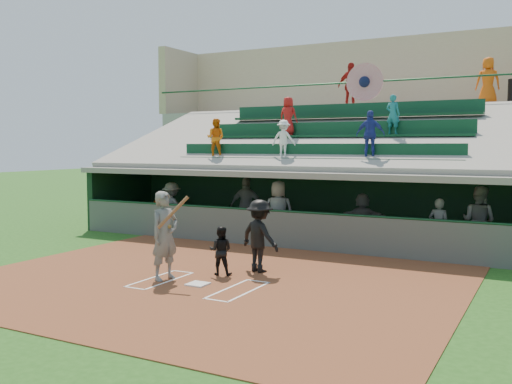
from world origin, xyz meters
The scene contains 21 objects.
ground centered at (0.00, 0.00, 0.00)m, with size 100.00×100.00×0.00m, color #1F5016.
dirt_slab centered at (0.00, 0.50, 0.01)m, with size 11.00×9.00×0.02m, color brown.
home_plate centered at (0.00, 0.00, 0.04)m, with size 0.43×0.43×0.03m, color white.
batters_box_chalk centered at (0.00, 0.00, 0.02)m, with size 2.65×1.85×0.01m.
dugout_floor centered at (0.00, 6.75, 0.02)m, with size 16.00×3.50×0.04m, color gray.
concourse_slab centered at (0.00, 13.50, 2.30)m, with size 20.00×3.00×4.60m, color gray.
grandstand centered at (0.00, 10.51, 2.26)m, with size 20.40×10.40×7.80m.
batter_at_plate centered at (-0.93, 0.07, 1.04)m, with size 0.94×0.83×2.02m.
catcher centered at (-0.06, 1.07, 0.60)m, with size 0.56×0.44×1.15m, color black.
home_umpire centered at (0.59, 1.80, 0.90)m, with size 1.13×0.65×1.75m, color black.
dugout_bench centered at (0.00, 7.93, 0.24)m, with size 13.26×0.40×0.40m, color brown.
white_table centered at (-6.06, 6.43, 0.37)m, with size 0.75×0.56×0.66m, color white.
water_cooler centered at (-5.98, 6.40, 0.88)m, with size 0.36×0.36×0.36m, color #CD520C.
dugout_player_a centered at (-4.99, 5.86, 0.91)m, with size 1.13×0.65×1.75m, color #595C57.
dugout_player_b centered at (-2.34, 6.48, 1.02)m, with size 1.15×0.48×1.97m, color #5B5E58.
dugout_player_c centered at (-0.78, 5.71, 1.01)m, with size 0.95×0.62×1.94m, color #5F615C.
dugout_player_d centered at (1.60, 6.78, 0.83)m, with size 1.46×0.46×1.57m, color #585A55.
dugout_player_e centered at (4.06, 5.92, 0.83)m, with size 0.58×0.38×1.59m, color #595C57.
dugout_player_f centered at (5.05, 6.25, 1.01)m, with size 0.94×0.73×1.94m, color #5A5C57.
concourse_staff_a centered at (-0.76, 12.58, 5.55)m, with size 1.11×0.46×1.89m, color #AB1813.
concourse_staff_b centered at (4.48, 12.89, 5.49)m, with size 0.87×0.57×1.78m, color #DA540C.
Camera 1 is at (6.90, -10.29, 3.07)m, focal length 40.00 mm.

